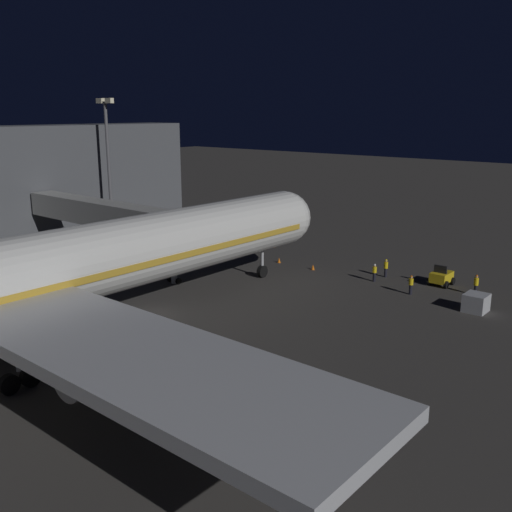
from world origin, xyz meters
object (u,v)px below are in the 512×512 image
ground_crew_under_port_wing (476,284)px  traffic_cone_nose_port (313,267)px  jet_bridge (117,216)px  ground_crew_marshaller_fwd (386,267)px  baggage_tug_lead (441,277)px  ground_crew_by_belt_loader (374,272)px  traffic_cone_nose_starboard (279,260)px  ground_crew_near_nose_gear (411,284)px  apron_floodlight_mast (108,159)px  baggage_container_near_belt (476,303)px

ground_crew_under_port_wing → traffic_cone_nose_port: ground_crew_under_port_wing is taller
jet_bridge → ground_crew_marshaller_fwd: 27.30m
baggage_tug_lead → ground_crew_by_belt_loader: baggage_tug_lead is taller
ground_crew_by_belt_loader → traffic_cone_nose_starboard: (11.27, 0.28, -0.68)m
ground_crew_near_nose_gear → traffic_cone_nose_starboard: size_ratio=3.18×
ground_crew_near_nose_gear → baggage_tug_lead: bearing=-101.4°
apron_floodlight_mast → ground_crew_by_belt_loader: (-34.57, -4.60, -9.11)m
ground_crew_near_nose_gear → ground_crew_under_port_wing: (-4.47, -3.50, 0.07)m
ground_crew_marshaller_fwd → traffic_cone_nose_starboard: size_ratio=3.29×
jet_bridge → apron_floodlight_mast: bearing=-33.6°
baggage_tug_lead → ground_crew_marshaller_fwd: (5.25, 0.92, 0.22)m
apron_floodlight_mast → baggage_container_near_belt: (-45.03, -2.36, -9.33)m
jet_bridge → baggage_tug_lead: size_ratio=11.15×
traffic_cone_nose_port → ground_crew_marshaller_fwd: bearing=-161.3°
ground_crew_marshaller_fwd → ground_crew_under_port_wing: bearing=179.5°
ground_crew_marshaller_fwd → ground_crew_under_port_wing: size_ratio=0.97×
ground_crew_by_belt_loader → traffic_cone_nose_port: (6.87, 0.28, -0.68)m
jet_bridge → traffic_cone_nose_starboard: jet_bridge is taller
ground_crew_by_belt_loader → baggage_tug_lead: bearing=-150.6°
baggage_tug_lead → ground_crew_under_port_wing: baggage_tug_lead is taller
ground_crew_marshaller_fwd → traffic_cone_nose_port: 7.39m
ground_crew_by_belt_loader → ground_crew_under_port_wing: ground_crew_under_port_wing is taller
ground_crew_by_belt_loader → ground_crew_under_port_wing: bearing=-167.3°
traffic_cone_nose_port → baggage_tug_lead: bearing=-165.0°
apron_floodlight_mast → ground_crew_marshaller_fwd: 36.45m
jet_bridge → ground_crew_near_nose_gear: size_ratio=14.47×
ground_crew_marshaller_fwd → traffic_cone_nose_starboard: ground_crew_marshaller_fwd is taller
jet_bridge → ground_crew_near_nose_gear: jet_bridge is taller
jet_bridge → baggage_container_near_belt: jet_bridge is taller
baggage_container_near_belt → ground_crew_by_belt_loader: ground_crew_by_belt_loader is taller
ground_crew_marshaller_fwd → ground_crew_under_port_wing: 8.81m
baggage_container_near_belt → jet_bridge: bearing=17.6°
traffic_cone_nose_starboard → baggage_tug_lead: bearing=-168.8°
traffic_cone_nose_starboard → ground_crew_under_port_wing: bearing=-173.5°
baggage_container_near_belt → ground_crew_under_port_wing: ground_crew_under_port_wing is taller
ground_crew_near_nose_gear → traffic_cone_nose_port: size_ratio=3.18×
ground_crew_near_nose_gear → ground_crew_under_port_wing: size_ratio=0.94×
jet_bridge → ground_crew_under_port_wing: jet_bridge is taller
apron_floodlight_mast → ground_crew_near_nose_gear: (-39.00, -3.11, -9.11)m
baggage_container_near_belt → ground_crew_near_nose_gear: (6.03, -0.75, 0.23)m
apron_floodlight_mast → ground_crew_by_belt_loader: bearing=-172.4°
ground_crew_by_belt_loader → traffic_cone_nose_port: bearing=2.3°
baggage_tug_lead → ground_crew_by_belt_loader: size_ratio=1.31×
jet_bridge → traffic_cone_nose_port: (-15.58, -12.38, -5.16)m
baggage_container_near_belt → ground_crew_marshaller_fwd: bearing=-22.6°
ground_crew_near_nose_gear → traffic_cone_nose_port: bearing=-6.1°
traffic_cone_nose_starboard → jet_bridge: bearing=47.9°
baggage_tug_lead → traffic_cone_nose_port: bearing=15.0°
ground_crew_by_belt_loader → ground_crew_marshaller_fwd: (-0.09, -2.08, 0.04)m
apron_floodlight_mast → ground_crew_by_belt_loader: 36.05m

